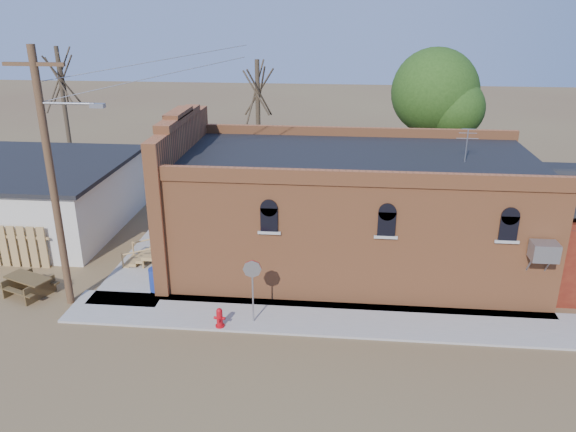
# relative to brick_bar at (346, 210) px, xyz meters

# --- Properties ---
(ground) EXTENTS (120.00, 120.00, 0.00)m
(ground) POSITION_rel_brick_bar_xyz_m (-1.64, -5.49, -2.34)
(ground) COLOR brown
(ground) RESTS_ON ground
(sidewalk_south) EXTENTS (19.00, 2.20, 0.08)m
(sidewalk_south) POSITION_rel_brick_bar_xyz_m (-0.14, -4.59, -2.30)
(sidewalk_south) COLOR #9E9991
(sidewalk_south) RESTS_ON ground
(sidewalk_west) EXTENTS (2.60, 10.00, 0.08)m
(sidewalk_west) POSITION_rel_brick_bar_xyz_m (-7.94, 0.51, -2.30)
(sidewalk_west) COLOR #9E9991
(sidewalk_west) RESTS_ON ground
(brick_bar) EXTENTS (16.40, 7.97, 6.30)m
(brick_bar) POSITION_rel_brick_bar_xyz_m (0.00, 0.00, 0.00)
(brick_bar) COLOR #B96738
(brick_bar) RESTS_ON ground
(utility_pole) EXTENTS (3.12, 0.26, 9.00)m
(utility_pole) POSITION_rel_brick_bar_xyz_m (-9.79, -4.29, 2.43)
(utility_pole) COLOR #44321B
(utility_pole) RESTS_ON ground
(tree_bare_near) EXTENTS (2.80, 2.80, 7.65)m
(tree_bare_near) POSITION_rel_brick_bar_xyz_m (-4.64, 7.51, 3.62)
(tree_bare_near) COLOR #4D402C
(tree_bare_near) RESTS_ON ground
(tree_bare_far) EXTENTS (2.80, 2.80, 8.16)m
(tree_bare_far) POSITION_rel_brick_bar_xyz_m (-15.64, 8.51, 4.02)
(tree_bare_far) COLOR #4D402C
(tree_bare_far) RESTS_ON ground
(tree_leafy) EXTENTS (4.40, 4.40, 8.15)m
(tree_leafy) POSITION_rel_brick_bar_xyz_m (4.36, 8.01, 3.59)
(tree_leafy) COLOR #4D402C
(tree_leafy) RESTS_ON ground
(fire_hydrant) EXTENTS (0.40, 0.39, 0.69)m
(fire_hydrant) POSITION_rel_brick_bar_xyz_m (-4.08, -5.50, -1.92)
(fire_hydrant) COLOR #BA0A13
(fire_hydrant) RESTS_ON sidewalk_south
(stop_sign) EXTENTS (0.62, 0.13, 2.27)m
(stop_sign) POSITION_rel_brick_bar_xyz_m (-3.02, -5.04, -0.51)
(stop_sign) COLOR gray
(stop_sign) RESTS_ON sidewalk_south
(trash_barrel) EXTENTS (0.75, 0.75, 0.88)m
(trash_barrel) POSITION_rel_brick_bar_xyz_m (-6.94, -3.21, -1.82)
(trash_barrel) COLOR navy
(trash_barrel) RESTS_ON sidewalk_west
(picnic_table) EXTENTS (2.10, 1.86, 0.72)m
(picnic_table) POSITION_rel_brick_bar_xyz_m (-11.60, -3.90, -1.87)
(picnic_table) COLOR brown
(picnic_table) RESTS_ON ground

